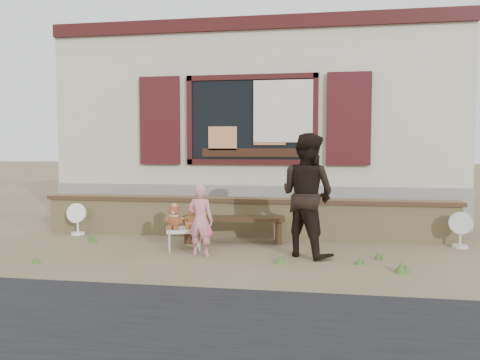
% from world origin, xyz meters
% --- Properties ---
extents(ground, '(80.00, 80.00, 0.00)m').
position_xyz_m(ground, '(0.00, 0.00, 0.00)').
color(ground, brown).
rests_on(ground, ground).
extents(shopfront, '(8.04, 5.13, 4.00)m').
position_xyz_m(shopfront, '(0.00, 4.49, 2.00)').
color(shopfront, '#A79F87').
rests_on(shopfront, ground).
extents(brick_wall, '(7.10, 0.36, 0.67)m').
position_xyz_m(brick_wall, '(0.00, 1.00, 0.34)').
color(brick_wall, tan).
rests_on(brick_wall, ground).
extents(bench, '(1.67, 0.50, 0.42)m').
position_xyz_m(bench, '(-0.08, 0.45, 0.31)').
color(bench, '#2F2010').
rests_on(bench, ground).
extents(folding_chair, '(0.64, 0.60, 0.32)m').
position_xyz_m(folding_chair, '(-0.73, -0.17, 0.29)').
color(folding_chair, silver).
rests_on(folding_chair, ground).
extents(teddy_bear_left, '(0.33, 0.30, 0.36)m').
position_xyz_m(teddy_bear_left, '(-0.86, -0.21, 0.50)').
color(teddy_bear_left, brown).
rests_on(teddy_bear_left, folding_chair).
extents(teddy_bear_right, '(0.33, 0.31, 0.37)m').
position_xyz_m(teddy_bear_right, '(-0.59, -0.12, 0.51)').
color(teddy_bear_right, brown).
rests_on(teddy_bear_right, folding_chair).
extents(child, '(0.40, 0.29, 1.01)m').
position_xyz_m(child, '(-0.38, -0.53, 0.51)').
color(child, pink).
rests_on(child, ground).
extents(adult, '(1.06, 1.02, 1.73)m').
position_xyz_m(adult, '(1.10, -0.29, 0.86)').
color(adult, black).
rests_on(adult, ground).
extents(fan_left, '(0.35, 0.24, 0.56)m').
position_xyz_m(fan_left, '(-2.90, 0.69, 0.28)').
color(fan_left, white).
rests_on(fan_left, ground).
extents(fan_right, '(0.36, 0.23, 0.55)m').
position_xyz_m(fan_right, '(3.40, 0.63, 0.28)').
color(fan_right, silver).
rests_on(fan_right, ground).
extents(grass_tufts, '(4.86, 1.64, 0.16)m').
position_xyz_m(grass_tufts, '(0.65, -0.64, 0.06)').
color(grass_tufts, '#426227').
rests_on(grass_tufts, ground).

